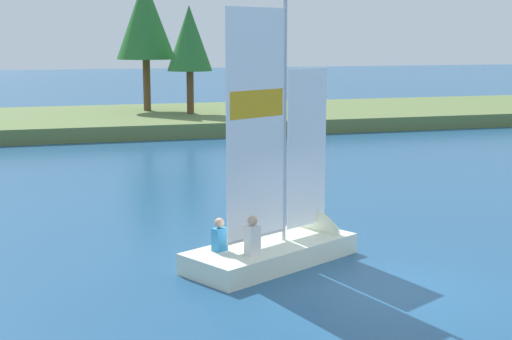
# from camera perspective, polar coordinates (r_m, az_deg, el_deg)

# --- Properties ---
(ground_plane) EXTENTS (200.00, 200.00, 0.00)m
(ground_plane) POSITION_cam_1_polar(r_m,az_deg,el_deg) (14.45, 10.99, -9.06)
(ground_plane) COLOR navy
(shore_bank) EXTENTS (80.00, 11.10, 0.70)m
(shore_bank) POSITION_cam_1_polar(r_m,az_deg,el_deg) (40.23, -6.86, 3.89)
(shore_bank) COLOR #5B703D
(shore_bank) RESTS_ON ground
(shoreline_tree_centre) EXTENTS (3.19, 3.19, 7.16)m
(shoreline_tree_centre) POSITION_cam_1_polar(r_m,az_deg,el_deg) (41.35, -8.49, 11.37)
(shoreline_tree_centre) COLOR brown
(shoreline_tree_centre) RESTS_ON shore_bank
(shoreline_tree_midright) EXTENTS (2.35, 2.35, 5.63)m
(shoreline_tree_midright) POSITION_cam_1_polar(r_m,az_deg,el_deg) (39.36, -5.13, 9.97)
(shoreline_tree_midright) COLOR brown
(shoreline_tree_midright) RESTS_ON shore_bank
(sailboat) EXTENTS (4.49, 3.34, 6.55)m
(sailboat) POSITION_cam_1_polar(r_m,az_deg,el_deg) (16.20, 2.95, -5.11)
(sailboat) COLOR silver
(sailboat) RESTS_ON ground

